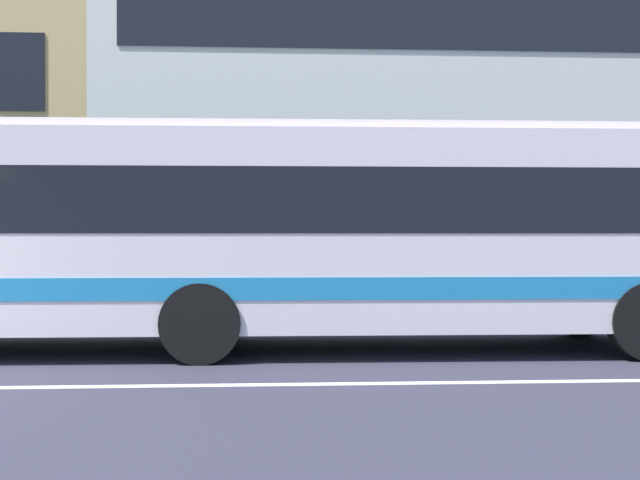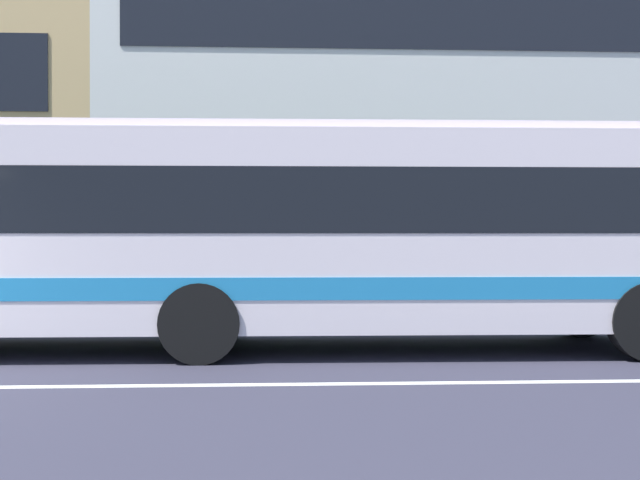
% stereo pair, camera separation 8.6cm
% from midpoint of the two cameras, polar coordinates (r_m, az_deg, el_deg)
% --- Properties ---
extents(hedge_row_far, '(22.68, 1.10, 0.83)m').
position_cam_midpoint_polar(hedge_row_far, '(15.46, -16.23, -3.97)').
color(hedge_row_far, '#326C35').
rests_on(hedge_row_far, ground_plane).
extents(apartment_block_right, '(18.64, 11.71, 13.09)m').
position_cam_midpoint_polar(apartment_block_right, '(26.82, 7.27, 11.04)').
color(apartment_block_right, silver).
rests_on(apartment_block_right, ground_plane).
extents(transit_bus, '(11.82, 2.75, 3.04)m').
position_cam_midpoint_polar(transit_bus, '(11.05, -3.93, 0.84)').
color(transit_bus, silver).
rests_on(transit_bus, ground_plane).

